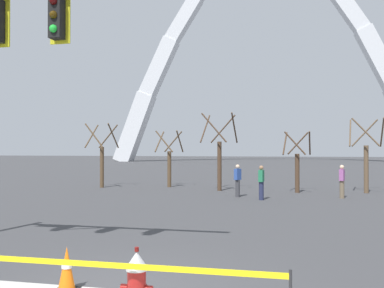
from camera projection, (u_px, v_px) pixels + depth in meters
fire_hydrant at (137, 285)px, 5.73m from camera, size 0.46×0.48×0.99m
caution_tape_barrier at (88, 277)px, 5.61m from camera, size 5.44×0.05×0.87m
traffic_cone_by_hydrant at (67, 269)px, 6.84m from camera, size 0.36×0.36×0.73m
monument_arch at (263, 65)px, 72.15m from camera, size 54.99×3.04×38.69m
tree_far_left at (102, 159)px, 25.04m from camera, size 1.80×1.81×3.89m
tree_left_mid at (169, 162)px, 25.40m from camera, size 1.62×1.63×3.48m
tree_center_left at (219, 156)px, 23.14m from camera, size 2.00×2.01×4.35m
tree_center_right at (297, 166)px, 22.11m from camera, size 1.53×1.54×3.29m
tree_right_mid at (366, 160)px, 21.90m from camera, size 1.84×1.86×3.99m
pedestrian_walking_left at (238, 180)px, 20.14m from camera, size 0.35×0.39×1.59m
pedestrian_standing_center at (342, 181)px, 19.56m from camera, size 0.30×0.39×1.59m
pedestrian_walking_right at (261, 182)px, 18.93m from camera, size 0.27×0.38×1.59m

